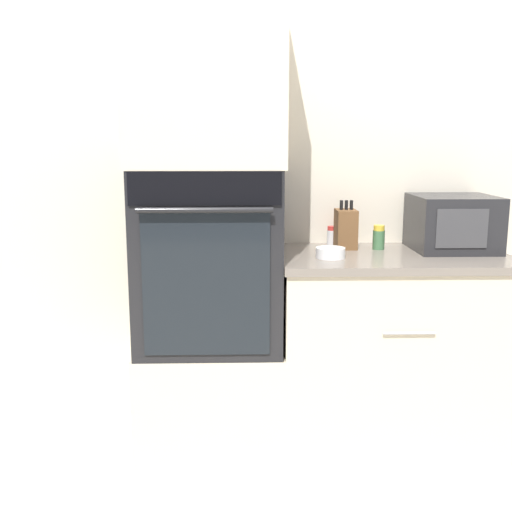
{
  "coord_description": "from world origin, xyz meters",
  "views": [
    {
      "loc": [
        -0.19,
        -2.38,
        1.41
      ],
      "look_at": [
        -0.12,
        0.21,
        0.91
      ],
      "focal_mm": 42.0,
      "sensor_mm": 36.0,
      "label": 1
    }
  ],
  "objects_px": {
    "knife_block": "(346,229)",
    "bowl": "(330,253)",
    "microwave": "(453,223)",
    "wall_oven": "(210,256)",
    "condiment_jar_near": "(331,236)",
    "condiment_jar_mid": "(379,238)"
  },
  "relations": [
    {
      "from": "condiment_jar_near",
      "to": "condiment_jar_mid",
      "type": "bearing_deg",
      "value": -32.82
    },
    {
      "from": "wall_oven",
      "to": "condiment_jar_mid",
      "type": "relative_size",
      "value": 6.93
    },
    {
      "from": "knife_block",
      "to": "condiment_jar_mid",
      "type": "distance_m",
      "value": 0.16
    },
    {
      "from": "condiment_jar_near",
      "to": "condiment_jar_mid",
      "type": "relative_size",
      "value": 0.8
    },
    {
      "from": "knife_block",
      "to": "bowl",
      "type": "relative_size",
      "value": 1.77
    },
    {
      "from": "microwave",
      "to": "bowl",
      "type": "xyz_separation_m",
      "value": [
        -0.6,
        -0.18,
        -0.11
      ]
    },
    {
      "from": "microwave",
      "to": "condiment_jar_mid",
      "type": "relative_size",
      "value": 3.21
    },
    {
      "from": "microwave",
      "to": "condiment_jar_near",
      "type": "distance_m",
      "value": 0.58
    },
    {
      "from": "microwave",
      "to": "knife_block",
      "type": "distance_m",
      "value": 0.5
    },
    {
      "from": "microwave",
      "to": "bowl",
      "type": "relative_size",
      "value": 2.85
    },
    {
      "from": "wall_oven",
      "to": "condiment_jar_near",
      "type": "relative_size",
      "value": 8.61
    },
    {
      "from": "microwave",
      "to": "knife_block",
      "type": "bearing_deg",
      "value": 172.74
    },
    {
      "from": "wall_oven",
      "to": "condiment_jar_mid",
      "type": "distance_m",
      "value": 0.81
    },
    {
      "from": "wall_oven",
      "to": "condiment_jar_near",
      "type": "height_order",
      "value": "wall_oven"
    },
    {
      "from": "bowl",
      "to": "microwave",
      "type": "bearing_deg",
      "value": 16.61
    },
    {
      "from": "bowl",
      "to": "condiment_jar_near",
      "type": "xyz_separation_m",
      "value": [
        0.06,
        0.34,
        0.02
      ]
    },
    {
      "from": "bowl",
      "to": "condiment_jar_mid",
      "type": "relative_size",
      "value": 1.13
    },
    {
      "from": "knife_block",
      "to": "condiment_jar_mid",
      "type": "height_order",
      "value": "knife_block"
    },
    {
      "from": "condiment_jar_near",
      "to": "wall_oven",
      "type": "bearing_deg",
      "value": -156.75
    },
    {
      "from": "microwave",
      "to": "knife_block",
      "type": "xyz_separation_m",
      "value": [
        -0.49,
        0.06,
        -0.03
      ]
    },
    {
      "from": "microwave",
      "to": "knife_block",
      "type": "height_order",
      "value": "microwave"
    },
    {
      "from": "microwave",
      "to": "condiment_jar_mid",
      "type": "height_order",
      "value": "microwave"
    }
  ]
}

